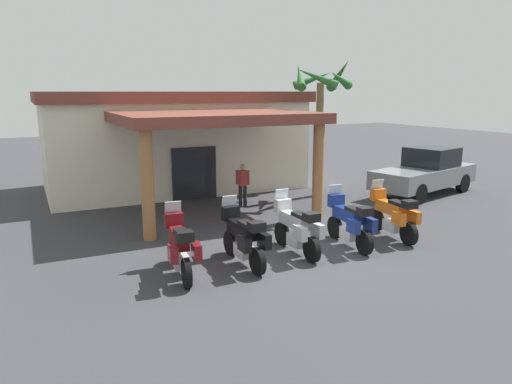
# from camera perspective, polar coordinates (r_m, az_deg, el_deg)

# --- Properties ---
(ground_plane) EXTENTS (80.00, 80.00, 0.00)m
(ground_plane) POSITION_cam_1_polar(r_m,az_deg,el_deg) (12.75, 5.55, -7.58)
(ground_plane) COLOR #38383D
(motel_building) EXTENTS (11.34, 11.29, 4.23)m
(motel_building) POSITION_cam_1_polar(r_m,az_deg,el_deg) (21.49, -9.77, 6.26)
(motel_building) COLOR silver
(motel_building) RESTS_ON ground_plane
(motorcycle_maroon) EXTENTS (0.85, 2.20, 1.61)m
(motorcycle_maroon) POSITION_cam_1_polar(r_m,az_deg,el_deg) (11.32, -9.04, -6.49)
(motorcycle_maroon) COLOR black
(motorcycle_maroon) RESTS_ON ground_plane
(motorcycle_black) EXTENTS (0.71, 2.21, 1.61)m
(motorcycle_black) POSITION_cam_1_polar(r_m,az_deg,el_deg) (11.86, -1.48, -5.49)
(motorcycle_black) COLOR black
(motorcycle_black) RESTS_ON ground_plane
(motorcycle_silver) EXTENTS (0.72, 2.21, 1.61)m
(motorcycle_silver) POSITION_cam_1_polar(r_m,az_deg,el_deg) (12.71, 4.90, -4.32)
(motorcycle_silver) COLOR black
(motorcycle_silver) RESTS_ON ground_plane
(motorcycle_blue) EXTENTS (0.80, 2.21, 1.61)m
(motorcycle_blue) POSITION_cam_1_polar(r_m,az_deg,el_deg) (13.50, 11.14, -3.54)
(motorcycle_blue) COLOR black
(motorcycle_blue) RESTS_ON ground_plane
(motorcycle_orange) EXTENTS (0.80, 2.21, 1.61)m
(motorcycle_orange) POSITION_cam_1_polar(r_m,az_deg,el_deg) (14.57, 16.03, -2.64)
(motorcycle_orange) COLOR black
(motorcycle_orange) RESTS_ON ground_plane
(pedestrian) EXTENTS (0.42, 0.38, 1.61)m
(pedestrian) POSITION_cam_1_polar(r_m,az_deg,el_deg) (17.80, -1.61, 1.18)
(pedestrian) COLOR black
(pedestrian) RESTS_ON ground_plane
(pickup_truck_gray) EXTENTS (5.47, 2.88, 1.95)m
(pickup_truck_gray) POSITION_cam_1_polar(r_m,az_deg,el_deg) (21.18, 19.57, 2.25)
(pickup_truck_gray) COLOR black
(pickup_truck_gray) RESTS_ON ground_plane
(palm_tree_near_portico) EXTENTS (2.52, 2.49, 5.54)m
(palm_tree_near_portico) POSITION_cam_1_polar(r_m,az_deg,el_deg) (19.52, 7.76, 11.46)
(palm_tree_near_portico) COLOR brown
(palm_tree_near_portico) RESTS_ON ground_plane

